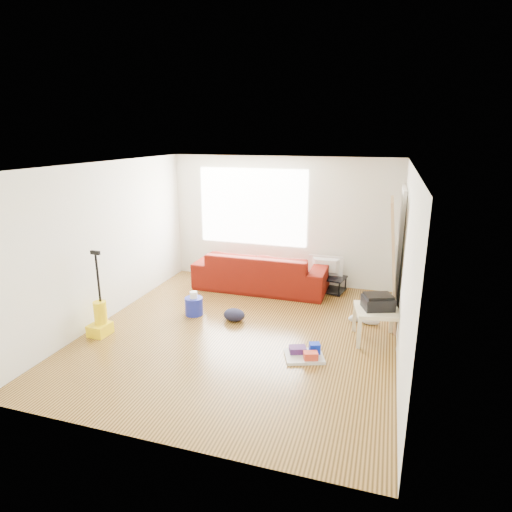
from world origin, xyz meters
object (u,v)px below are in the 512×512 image
(sofa, at_px, (261,288))
(tv_stand, at_px, (324,283))
(side_table, at_px, (377,314))
(backpack, at_px, (234,320))
(bucket, at_px, (194,314))
(vacuum, at_px, (100,319))
(cleaning_tray, at_px, (305,354))

(sofa, bearing_deg, tv_stand, -167.23)
(side_table, height_order, backpack, side_table)
(sofa, bearing_deg, side_table, 144.52)
(tv_stand, bearing_deg, backpack, -111.07)
(bucket, relative_size, vacuum, 0.23)
(sofa, relative_size, vacuum, 1.96)
(sofa, height_order, vacuum, vacuum)
(sofa, bearing_deg, vacuum, 56.20)
(bucket, height_order, backpack, bucket)
(tv_stand, bearing_deg, bucket, -124.80)
(sofa, bearing_deg, backpack, 90.37)
(cleaning_tray, relative_size, vacuum, 0.48)
(side_table, xyz_separation_m, bucket, (-2.92, 0.05, -0.41))
(backpack, xyz_separation_m, vacuum, (-1.75, -1.05, 0.24))
(bucket, bearing_deg, side_table, -1.06)
(bucket, bearing_deg, cleaning_tray, -22.81)
(tv_stand, distance_m, bucket, 2.62)
(cleaning_tray, bearing_deg, vacuum, -176.02)
(sofa, distance_m, cleaning_tray, 2.73)
(cleaning_tray, bearing_deg, tv_stand, 93.10)
(side_table, relative_size, cleaning_tray, 1.15)
(cleaning_tray, xyz_separation_m, vacuum, (-3.07, -0.21, 0.18))
(cleaning_tray, bearing_deg, bucket, 157.19)
(bucket, bearing_deg, vacuum, -133.72)
(sofa, xyz_separation_m, cleaning_tray, (1.34, -2.38, 0.06))
(backpack, bearing_deg, cleaning_tray, -25.17)
(side_table, height_order, cleaning_tray, side_table)
(cleaning_tray, bearing_deg, backpack, 147.87)
(tv_stand, relative_size, vacuum, 0.66)
(side_table, distance_m, vacuum, 4.08)
(tv_stand, height_order, backpack, tv_stand)
(cleaning_tray, height_order, vacuum, vacuum)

